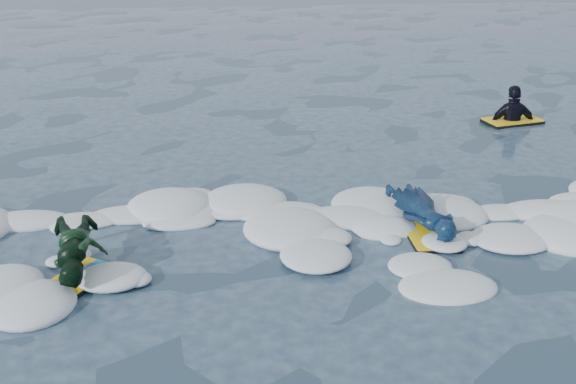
% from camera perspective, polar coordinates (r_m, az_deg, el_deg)
% --- Properties ---
extents(ground, '(120.00, 120.00, 0.00)m').
position_cam_1_polar(ground, '(7.82, -4.15, -6.78)').
color(ground, '#1C3444').
rests_on(ground, ground).
extents(foam_band, '(12.00, 3.10, 0.30)m').
position_cam_1_polar(foam_band, '(8.74, -4.39, -3.52)').
color(foam_band, white).
rests_on(foam_band, ground).
extents(prone_woman_unit, '(0.78, 1.59, 0.39)m').
position_cam_1_polar(prone_woman_unit, '(8.99, 10.69, -1.70)').
color(prone_woman_unit, black).
rests_on(prone_woman_unit, ground).
extents(prone_child_unit, '(0.85, 1.36, 0.50)m').
position_cam_1_polar(prone_child_unit, '(8.07, -16.24, -4.65)').
color(prone_child_unit, black).
rests_on(prone_child_unit, ground).
extents(waiting_rider_unit, '(1.13, 0.79, 1.55)m').
position_cam_1_polar(waiting_rider_unit, '(13.77, 17.26, 4.93)').
color(waiting_rider_unit, black).
rests_on(waiting_rider_unit, ground).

